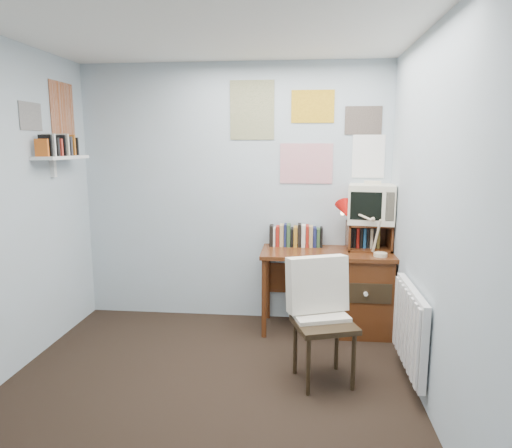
# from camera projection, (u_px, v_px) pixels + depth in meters

# --- Properties ---
(ground) EXTENTS (3.50, 3.50, 0.00)m
(ground) POSITION_uv_depth(u_px,v_px,m) (196.00, 413.00, 2.97)
(ground) COLOR black
(ground) RESTS_ON ground
(back_wall) EXTENTS (3.00, 0.02, 2.50)m
(back_wall) POSITION_uv_depth(u_px,v_px,m) (234.00, 194.00, 4.47)
(back_wall) COLOR #A4B5BC
(back_wall) RESTS_ON ground
(right_wall) EXTENTS (0.02, 3.50, 2.50)m
(right_wall) POSITION_uv_depth(u_px,v_px,m) (448.00, 229.00, 2.61)
(right_wall) COLOR #A4B5BC
(right_wall) RESTS_ON ground
(ceiling) EXTENTS (3.00, 3.50, 0.02)m
(ceiling) POSITION_uv_depth(u_px,v_px,m) (186.00, 5.00, 2.54)
(ceiling) COLOR white
(ceiling) RESTS_ON back_wall
(desk) EXTENTS (1.20, 0.55, 0.76)m
(desk) POSITION_uv_depth(u_px,v_px,m) (355.00, 289.00, 4.24)
(desk) COLOR #562A13
(desk) RESTS_ON ground
(desk_chair) EXTENTS (0.56, 0.55, 0.89)m
(desk_chair) POSITION_uv_depth(u_px,v_px,m) (324.00, 325.00, 3.30)
(desk_chair) COLOR black
(desk_chair) RESTS_ON ground
(desk_lamp) EXTENTS (0.36, 0.33, 0.43)m
(desk_lamp) POSITION_uv_depth(u_px,v_px,m) (381.00, 233.00, 3.97)
(desk_lamp) COLOR red
(desk_lamp) RESTS_ON desk
(tv_riser) EXTENTS (0.40, 0.30, 0.25)m
(tv_riser) POSITION_uv_depth(u_px,v_px,m) (369.00, 236.00, 4.25)
(tv_riser) COLOR #562A13
(tv_riser) RESTS_ON desk
(crt_tv) EXTENTS (0.46, 0.44, 0.39)m
(crt_tv) POSITION_uv_depth(u_px,v_px,m) (372.00, 202.00, 4.22)
(crt_tv) COLOR beige
(crt_tv) RESTS_ON tv_riser
(book_row) EXTENTS (0.60, 0.14, 0.22)m
(book_row) POSITION_uv_depth(u_px,v_px,m) (301.00, 235.00, 4.39)
(book_row) COLOR #562A13
(book_row) RESTS_ON desk
(radiator) EXTENTS (0.09, 0.80, 0.60)m
(radiator) POSITION_uv_depth(u_px,v_px,m) (410.00, 328.00, 3.30)
(radiator) COLOR white
(radiator) RESTS_ON right_wall
(wall_shelf) EXTENTS (0.20, 0.62, 0.24)m
(wall_shelf) POSITION_uv_depth(u_px,v_px,m) (61.00, 157.00, 3.91)
(wall_shelf) COLOR white
(wall_shelf) RESTS_ON left_wall
(posters_back) EXTENTS (1.20, 0.01, 0.90)m
(posters_back) POSITION_uv_depth(u_px,v_px,m) (307.00, 132.00, 4.30)
(posters_back) COLOR white
(posters_back) RESTS_ON back_wall
(posters_left) EXTENTS (0.01, 0.70, 0.60)m
(posters_left) POSITION_uv_depth(u_px,v_px,m) (47.00, 112.00, 3.86)
(posters_left) COLOR white
(posters_left) RESTS_ON left_wall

